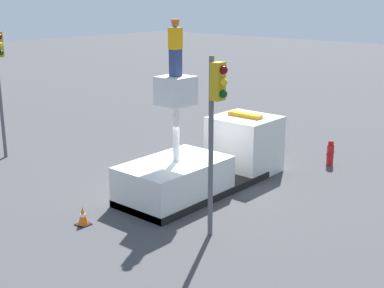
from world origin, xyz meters
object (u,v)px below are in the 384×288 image
bucket_truck (208,162)px  worker (175,48)px  traffic_cone_rear (83,216)px  traffic_light_pole (215,112)px  fire_hydrant (330,153)px

bucket_truck → worker: size_ratio=3.92×
worker → traffic_cone_rear: 5.83m
bucket_truck → traffic_cone_rear: bearing=172.0°
bucket_truck → traffic_light_pole: 4.88m
fire_hydrant → traffic_cone_rear: bearing=164.0°
worker → fire_hydrant: size_ratio=1.68×
traffic_light_pole → bucket_truck: bearing=41.6°
traffic_cone_rear → traffic_light_pole: bearing=-60.1°
worker → traffic_light_pole: (-1.39, -2.70, -1.41)m
traffic_light_pole → traffic_cone_rear: size_ratio=8.83×
worker → traffic_cone_rear: (-3.34, 0.70, -4.73)m
worker → traffic_cone_rear: worker is taller
bucket_truck → fire_hydrant: size_ratio=6.58×
bucket_truck → traffic_cone_rear: bucket_truck is taller
bucket_truck → traffic_light_pole: (-3.04, -2.70, 2.70)m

